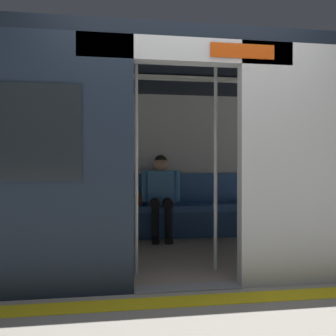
# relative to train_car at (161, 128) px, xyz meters

# --- Properties ---
(ground_plane) EXTENTS (60.00, 60.00, 0.00)m
(ground_plane) POSITION_rel_train_car_xyz_m (-0.06, 1.21, -1.48)
(ground_plane) COLOR gray
(platform_edge_strip) EXTENTS (8.00, 0.24, 0.01)m
(platform_edge_strip) POSITION_rel_train_car_xyz_m (-0.06, 1.51, -1.48)
(platform_edge_strip) COLOR yellow
(platform_edge_strip) RESTS_ON ground_plane
(train_car) EXTENTS (6.40, 2.78, 2.23)m
(train_car) POSITION_rel_train_car_xyz_m (0.00, 0.00, 0.00)
(train_car) COLOR silver
(train_car) RESTS_ON ground_plane
(bench_seat) EXTENTS (3.33, 0.44, 0.46)m
(bench_seat) POSITION_rel_train_car_xyz_m (-0.06, -1.05, -1.13)
(bench_seat) COLOR #38609E
(bench_seat) RESTS_ON ground_plane
(person_seated) EXTENTS (0.55, 0.70, 1.19)m
(person_seated) POSITION_rel_train_car_xyz_m (-0.14, -1.00, -0.80)
(person_seated) COLOR #4C8CC6
(person_seated) RESTS_ON ground_plane
(handbag) EXTENTS (0.26, 0.15, 0.17)m
(handbag) POSITION_rel_train_car_xyz_m (0.25, -1.13, -0.93)
(handbag) COLOR brown
(handbag) RESTS_ON bench_seat
(book) EXTENTS (0.21, 0.25, 0.03)m
(book) POSITION_rel_train_car_xyz_m (-0.60, -1.10, -1.01)
(book) COLOR #26598C
(book) RESTS_ON bench_seat
(grab_pole_door) EXTENTS (0.04, 0.04, 2.09)m
(grab_pole_door) POSITION_rel_train_car_xyz_m (0.34, 0.75, -0.44)
(grab_pole_door) COLOR silver
(grab_pole_door) RESTS_ON ground_plane
(grab_pole_far) EXTENTS (0.04, 0.04, 2.09)m
(grab_pole_far) POSITION_rel_train_car_xyz_m (-0.45, 0.70, -0.44)
(grab_pole_far) COLOR silver
(grab_pole_far) RESTS_ON ground_plane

